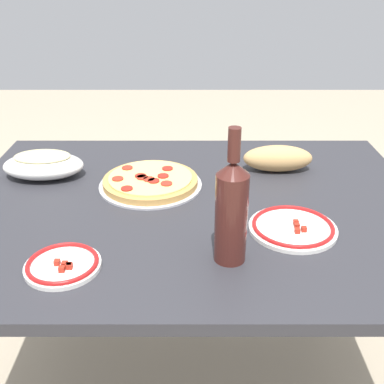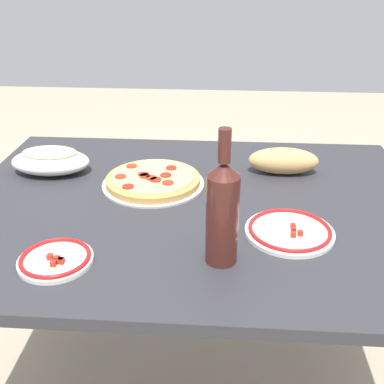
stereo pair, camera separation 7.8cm
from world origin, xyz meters
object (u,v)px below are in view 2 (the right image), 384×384
object	(u,v)px
dining_table	(192,237)
side_plate_near	(56,259)
baked_pasta_dish	(50,160)
wine_bottle	(222,211)
side_plate_far	(290,231)
pepperoni_pizza	(153,180)
bread_loaf	(283,161)

from	to	relation	value
dining_table	side_plate_near	distance (m)	0.43
side_plate_near	baked_pasta_dish	bearing A→B (deg)	109.94
baked_pasta_dish	side_plate_near	size ratio (longest dim) A/B	1.47
dining_table	wine_bottle	world-z (taller)	wine_bottle
baked_pasta_dish	side_plate_far	world-z (taller)	baked_pasta_dish
dining_table	pepperoni_pizza	distance (m)	0.20
baked_pasta_dish	wine_bottle	world-z (taller)	wine_bottle
pepperoni_pizza	side_plate_near	world-z (taller)	pepperoni_pizza
dining_table	wine_bottle	xyz separation A→B (m)	(0.08, -0.27, 0.23)
dining_table	side_plate_near	bearing A→B (deg)	-132.34
side_plate_far	pepperoni_pizza	bearing A→B (deg)	145.95
pepperoni_pizza	dining_table	bearing A→B (deg)	-39.38
pepperoni_pizza	baked_pasta_dish	distance (m)	0.33
wine_bottle	pepperoni_pizza	bearing A→B (deg)	119.01
baked_pasta_dish	dining_table	bearing A→B (deg)	-20.37
pepperoni_pizza	wine_bottle	distance (m)	0.43
dining_table	wine_bottle	size ratio (longest dim) A/B	4.20
dining_table	wine_bottle	distance (m)	0.37
pepperoni_pizza	side_plate_near	xyz separation A→B (m)	(-0.16, -0.40, -0.01)
pepperoni_pizza	wine_bottle	world-z (taller)	wine_bottle
wine_bottle	bread_loaf	xyz separation A→B (m)	(0.18, 0.48, -0.08)
side_plate_near	side_plate_far	bearing A→B (deg)	16.54
pepperoni_pizza	wine_bottle	xyz separation A→B (m)	(0.20, -0.37, 0.11)
dining_table	pepperoni_pizza	world-z (taller)	pepperoni_pizza
baked_pasta_dish	pepperoni_pizza	bearing A→B (deg)	-11.58
pepperoni_pizza	side_plate_far	distance (m)	0.44
dining_table	side_plate_near	size ratio (longest dim) A/B	7.79
side_plate_far	bread_loaf	bearing A→B (deg)	86.92
dining_table	pepperoni_pizza	xyz separation A→B (m)	(-0.12, 0.10, 0.13)
wine_bottle	side_plate_far	distance (m)	0.23
baked_pasta_dish	bread_loaf	bearing A→B (deg)	3.61
side_plate_near	bread_loaf	distance (m)	0.75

